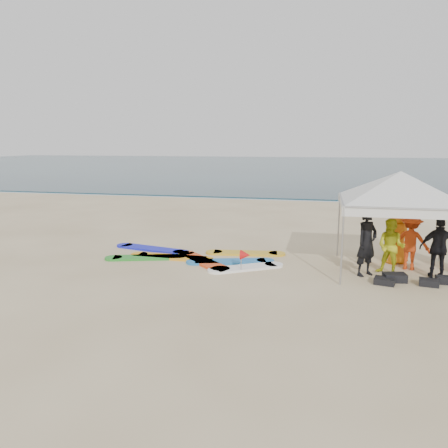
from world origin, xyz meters
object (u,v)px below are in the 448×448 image
marker_pennant (245,255)px  person_yellow (391,247)px  canopy_tent (401,172)px  surfboard_spread (196,258)px  person_orange_b (398,236)px  person_black_b (439,248)px  person_black_a (367,242)px  person_orange_a (411,242)px

marker_pennant → person_yellow: bearing=10.3°
canopy_tent → surfboard_spread: 6.45m
person_orange_b → surfboard_spread: 6.13m
person_black_b → person_orange_b: 1.52m
canopy_tent → marker_pennant: canopy_tent is taller
person_black_a → canopy_tent: 2.12m
person_yellow → person_black_b: bearing=19.0°
person_yellow → marker_pennant: (-3.91, -0.71, -0.28)m
person_orange_b → marker_pennant: size_ratio=2.66×
person_yellow → person_orange_b: size_ratio=0.92×
person_orange_a → person_orange_b: person_orange_b is taller
person_black_b → person_orange_b: size_ratio=0.97×
surfboard_spread → marker_pennant: bearing=-32.0°
person_black_a → person_orange_b: (1.02, 1.42, -0.08)m
person_black_a → person_black_b: (1.85, 0.15, -0.10)m
person_black_a → surfboard_spread: 5.12m
person_orange_b → person_yellow: bearing=38.0°
person_yellow → person_orange_b: person_orange_b is taller
person_yellow → person_orange_a: 0.90m
person_black_a → marker_pennant: person_black_a is taller
person_black_a → person_yellow: (0.66, 0.25, -0.15)m
person_yellow → marker_pennant: bearing=-145.7°
person_yellow → canopy_tent: bearing=82.9°
person_black_b → marker_pennant: bearing=10.7°
person_black_a → person_orange_a: person_black_a is taller
surfboard_spread → person_yellow: bearing=-3.8°
person_orange_a → surfboard_spread: bearing=18.1°
canopy_tent → surfboard_spread: bearing=178.9°
person_orange_a → surfboard_spread: person_orange_a is taller
person_orange_b → surfboard_spread: person_orange_b is taller
person_yellow → person_orange_a: size_ratio=0.97×
person_yellow → person_black_a: bearing=-135.0°
person_orange_a → marker_pennant: 4.74m
person_orange_a → marker_pennant: size_ratio=2.52×
person_black_a → canopy_tent: canopy_tent is taller
person_black_b → person_orange_b: (-0.83, 1.27, 0.02)m
person_black_a → person_yellow: size_ratio=1.19×
person_black_a → person_orange_a: 1.58m
person_black_b → person_orange_b: person_orange_b is taller
person_orange_b → canopy_tent: size_ratio=0.40×
person_black_a → person_orange_b: bearing=10.0°
person_black_a → person_orange_a: bearing=-8.9°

